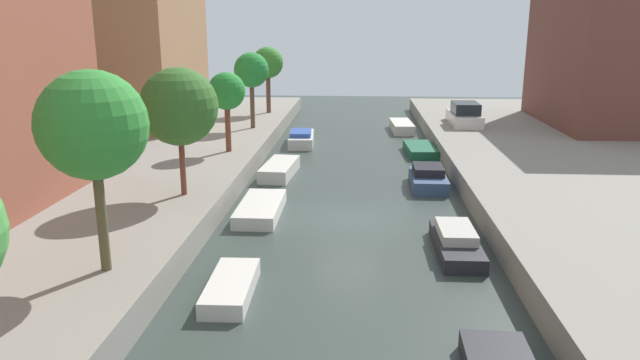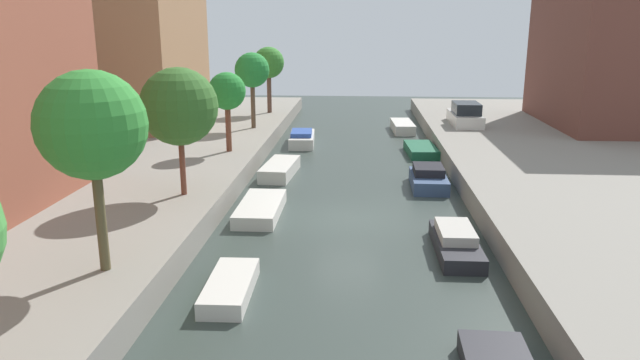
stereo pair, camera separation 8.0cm
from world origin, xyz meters
TOP-DOWN VIEW (x-y plane):
  - ground_plane at (0.00, 0.00)m, footprint 84.00×84.00m
  - low_block_right at (18.00, 18.40)m, footprint 10.00×12.35m
  - street_tree_1 at (-6.50, -7.74)m, footprint 2.86×2.86m
  - street_tree_2 at (-6.50, -0.29)m, footprint 2.99×2.99m
  - street_tree_3 at (-6.50, 7.99)m, footprint 1.95×1.95m
  - street_tree_4 at (-6.50, 15.36)m, footprint 2.22×2.22m
  - street_tree_5 at (-6.50, 22.29)m, footprint 2.33×2.33m
  - parked_car at (7.45, 17.65)m, footprint 1.87×4.71m
  - moored_boat_left_2 at (-3.22, -7.06)m, footprint 1.29×3.25m
  - moored_boat_left_3 at (-3.58, 0.35)m, footprint 1.63×4.12m
  - moored_boat_left_4 at (-3.65, 6.89)m, footprint 1.72×4.05m
  - moored_boat_left_5 at (-3.31, 15.00)m, footprint 1.75×4.24m
  - moored_boat_right_2 at (3.73, -3.24)m, footprint 1.40×3.99m
  - moored_boat_right_3 at (3.70, 5.09)m, footprint 1.65×3.38m
  - moored_boat_right_4 at (4.08, 12.55)m, footprint 1.86×3.88m
  - moored_boat_right_5 at (3.49, 20.38)m, footprint 1.63×4.19m

SIDE VIEW (x-z plane):
  - ground_plane at x=0.00m, z-range 0.00..0.00m
  - moored_boat_left_2 at x=-3.22m, z-range 0.00..0.49m
  - moored_boat_right_4 at x=4.08m, z-range 0.00..0.53m
  - moored_boat_left_3 at x=-3.58m, z-range 0.00..0.53m
  - moored_boat_left_4 at x=-3.65m, z-range 0.00..0.66m
  - moored_boat_right_5 at x=3.49m, z-range 0.00..0.69m
  - moored_boat_right_2 at x=3.73m, z-range -0.07..0.78m
  - moored_boat_left_5 at x=-3.31m, z-range -0.06..0.88m
  - moored_boat_right_3 at x=3.70m, z-range -0.08..0.93m
  - parked_car at x=7.45m, z-range 0.87..2.37m
  - street_tree_3 at x=-6.50m, z-range 2.05..6.21m
  - street_tree_2 at x=-6.50m, z-range 1.99..6.97m
  - street_tree_4 at x=-6.50m, z-range 2.25..7.08m
  - street_tree_5 at x=-6.50m, z-range 2.24..7.16m
  - street_tree_1 at x=-6.50m, z-range 2.27..7.71m
  - low_block_right at x=18.00m, z-range 1.00..9.79m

